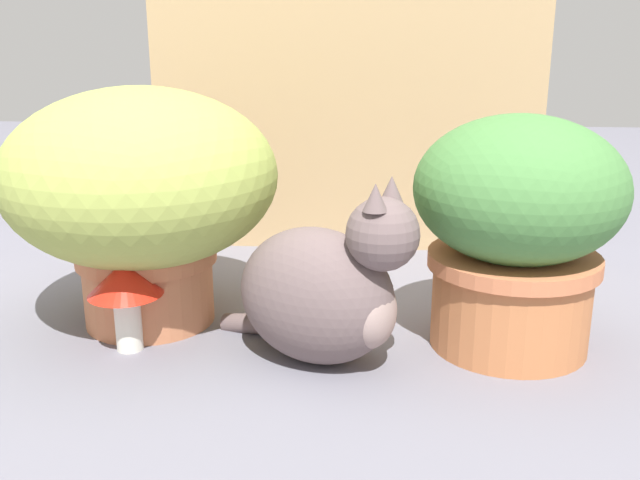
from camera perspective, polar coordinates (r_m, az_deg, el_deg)
ground_plane at (r=1.21m, az=-4.21°, el=-8.50°), size 6.00×6.00×0.00m
cardboard_backdrop at (r=1.67m, az=2.14°, el=14.28°), size 0.91×0.03×0.89m
grass_planter at (r=1.27m, az=-14.23°, el=4.07°), size 0.47×0.47×0.42m
leafy_planter at (r=1.18m, az=15.62°, el=1.27°), size 0.34×0.34×0.39m
cat at (r=1.10m, az=0.47°, el=-4.10°), size 0.36×0.27×0.32m
mushroom_ornament_red at (r=1.19m, az=-15.50°, el=-3.61°), size 0.12×0.12×0.15m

